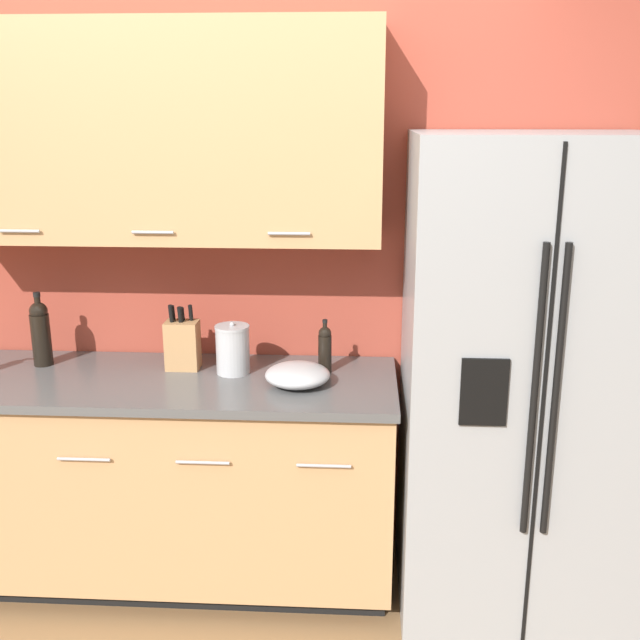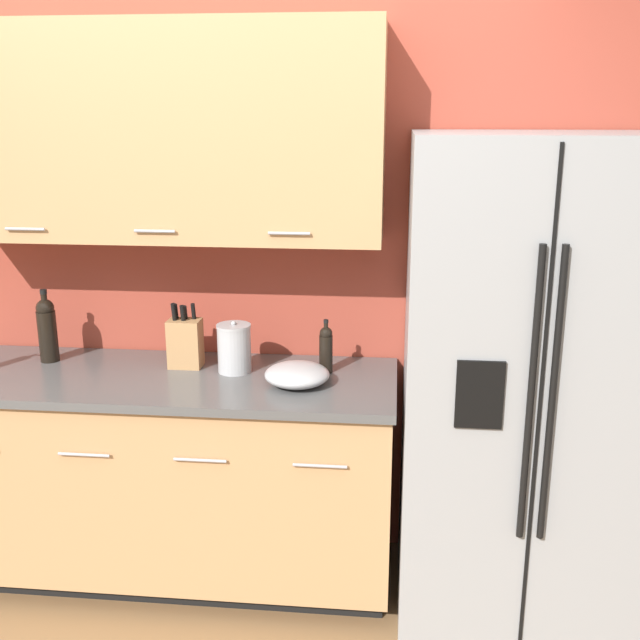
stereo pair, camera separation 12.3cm
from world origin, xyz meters
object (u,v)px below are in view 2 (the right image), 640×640
object	(u,v)px
wine_bottle	(47,329)
mixing_bowl	(297,375)
knife_block	(185,342)
oil_bottle	(326,348)
refrigerator	(522,386)
steel_canister	(234,348)

from	to	relation	value
wine_bottle	mixing_bowl	world-z (taller)	wine_bottle
knife_block	wine_bottle	xyz separation A→B (m)	(-0.60, 0.01, 0.04)
oil_bottle	knife_block	bearing A→B (deg)	179.00
wine_bottle	oil_bottle	distance (m)	1.19
knife_block	mixing_bowl	world-z (taller)	knife_block
refrigerator	steel_canister	bearing A→B (deg)	174.25
knife_block	oil_bottle	world-z (taller)	knife_block
knife_block	oil_bottle	xyz separation A→B (m)	(0.59, -0.01, -0.00)
oil_bottle	steel_canister	bearing A→B (deg)	-175.61
knife_block	mixing_bowl	distance (m)	0.52
refrigerator	wine_bottle	bearing A→B (deg)	175.14
steel_canister	wine_bottle	bearing A→B (deg)	176.39
refrigerator	steel_canister	size ratio (longest dim) A/B	8.70
knife_block	mixing_bowl	xyz separation A→B (m)	(0.49, -0.17, -0.07)
oil_bottle	mixing_bowl	distance (m)	0.19
refrigerator	steel_canister	distance (m)	1.15
refrigerator	knife_block	size ratio (longest dim) A/B	6.75
knife_block	oil_bottle	size ratio (longest dim) A/B	1.25
wine_bottle	mixing_bowl	xyz separation A→B (m)	(1.10, -0.18, -0.10)
steel_canister	refrigerator	bearing A→B (deg)	-5.75
refrigerator	knife_block	xyz separation A→B (m)	(-1.36, 0.15, 0.08)
knife_block	wine_bottle	distance (m)	0.60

